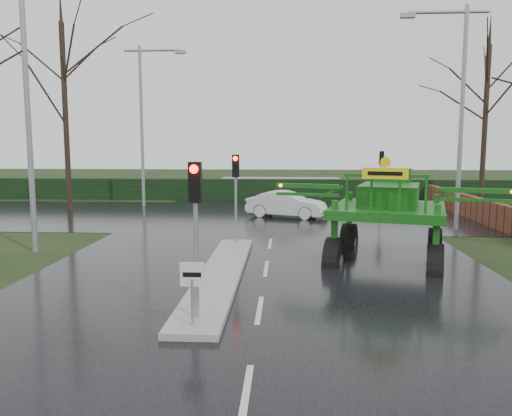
# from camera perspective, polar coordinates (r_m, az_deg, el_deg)

# --- Properties ---
(ground) EXTENTS (140.00, 140.00, 0.00)m
(ground) POSITION_cam_1_polar(r_m,az_deg,el_deg) (11.98, 0.40, -11.66)
(ground) COLOR black
(ground) RESTS_ON ground
(road_main) EXTENTS (14.00, 80.00, 0.02)m
(road_main) POSITION_cam_1_polar(r_m,az_deg,el_deg) (21.68, 1.79, -3.10)
(road_main) COLOR black
(road_main) RESTS_ON ground
(road_cross) EXTENTS (80.00, 12.00, 0.02)m
(road_cross) POSITION_cam_1_polar(r_m,az_deg,el_deg) (27.60, 2.15, -0.89)
(road_cross) COLOR black
(road_cross) RESTS_ON ground
(median_island) EXTENTS (1.20, 10.00, 0.16)m
(median_island) POSITION_cam_1_polar(r_m,az_deg,el_deg) (14.93, -4.02, -7.52)
(median_island) COLOR gray
(median_island) RESTS_ON ground
(hedge_row) EXTENTS (44.00, 0.90, 1.50)m
(hedge_row) POSITION_cam_1_polar(r_m,az_deg,el_deg) (35.46, 2.44, 2.11)
(hedge_row) COLOR black
(hedge_row) RESTS_ON ground
(brick_wall) EXTENTS (0.40, 20.00, 1.20)m
(brick_wall) POSITION_cam_1_polar(r_m,az_deg,el_deg) (29.24, 23.19, 0.17)
(brick_wall) COLOR #592D1E
(brick_wall) RESTS_ON ground
(keep_left_sign) EXTENTS (0.50, 0.07, 1.35)m
(keep_left_sign) POSITION_cam_1_polar(r_m,az_deg,el_deg) (10.39, -7.30, -8.57)
(keep_left_sign) COLOR gray
(keep_left_sign) RESTS_ON ground
(traffic_signal_near) EXTENTS (0.26, 0.33, 3.52)m
(traffic_signal_near) POSITION_cam_1_polar(r_m,az_deg,el_deg) (10.56, -6.94, 0.18)
(traffic_signal_near) COLOR gray
(traffic_signal_near) RESTS_ON ground
(traffic_signal_mid) EXTENTS (0.26, 0.33, 3.52)m
(traffic_signal_mid) POSITION_cam_1_polar(r_m,az_deg,el_deg) (18.95, -2.33, 3.30)
(traffic_signal_mid) COLOR gray
(traffic_signal_mid) RESTS_ON ground
(traffic_signal_far) EXTENTS (0.26, 0.33, 3.52)m
(traffic_signal_far) POSITION_cam_1_polar(r_m,az_deg,el_deg) (31.91, 14.13, 4.65)
(traffic_signal_far) COLOR gray
(traffic_signal_far) RESTS_ON ground
(street_light_left_near) EXTENTS (3.85, 0.30, 10.00)m
(street_light_left_near) POSITION_cam_1_polar(r_m,az_deg,el_deg) (19.54, -23.97, 12.80)
(street_light_left_near) COLOR gray
(street_light_left_near) RESTS_ON ground
(street_light_right) EXTENTS (3.85, 0.30, 10.00)m
(street_light_right) POSITION_cam_1_polar(r_m,az_deg,el_deg) (24.62, 21.85, 11.60)
(street_light_right) COLOR gray
(street_light_right) RESTS_ON ground
(street_light_left_far) EXTENTS (3.85, 0.30, 10.00)m
(street_light_left_far) POSITION_cam_1_polar(r_m,az_deg,el_deg) (32.60, -12.45, 10.73)
(street_light_left_far) COLOR gray
(street_light_left_far) RESTS_ON ground
(tree_left_far) EXTENTS (7.70, 7.70, 13.26)m
(tree_left_far) POSITION_cam_1_polar(r_m,az_deg,el_deg) (32.28, -21.06, 12.52)
(tree_left_far) COLOR black
(tree_left_far) RESTS_ON ground
(tree_right_far) EXTENTS (7.00, 7.00, 12.05)m
(tree_right_far) POSITION_cam_1_polar(r_m,az_deg,el_deg) (34.72, 24.81, 10.85)
(tree_right_far) COLOR black
(tree_right_far) RESTS_ON ground
(crop_sprayer) EXTENTS (7.58, 5.69, 4.38)m
(crop_sprayer) POSITION_cam_1_polar(r_m,az_deg,el_deg) (16.57, 9.14, 0.86)
(crop_sprayer) COLOR black
(crop_sprayer) RESTS_ON ground
(white_sedan) EXTENTS (4.51, 2.71, 1.40)m
(white_sedan) POSITION_cam_1_polar(r_m,az_deg,el_deg) (27.01, 3.49, -1.08)
(white_sedan) COLOR silver
(white_sedan) RESTS_ON ground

